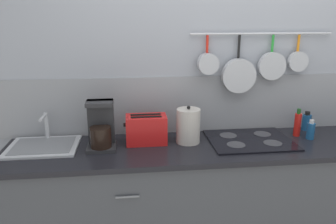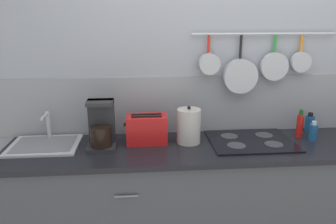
% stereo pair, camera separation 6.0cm
% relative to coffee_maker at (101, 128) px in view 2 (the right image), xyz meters
% --- Properties ---
extents(wall_back, '(7.20, 0.16, 2.60)m').
position_rel_coffee_maker_xyz_m(wall_back, '(0.95, 0.28, 0.25)').
color(wall_back, '#999EA8').
rests_on(wall_back, ground_plane).
extents(cabinet_base, '(3.16, 0.55, 0.86)m').
position_rel_coffee_maker_xyz_m(cabinet_base, '(0.95, -0.05, -0.59)').
color(cabinet_base, '#3F4247').
rests_on(cabinet_base, ground_plane).
extents(countertop, '(3.20, 0.57, 0.03)m').
position_rel_coffee_maker_xyz_m(countertop, '(0.95, -0.05, -0.15)').
color(countertop, black).
rests_on(countertop, cabinet_base).
extents(sink_basin, '(0.45, 0.36, 0.20)m').
position_rel_coffee_maker_xyz_m(sink_basin, '(-0.38, 0.05, -0.11)').
color(sink_basin, '#B7BABF').
rests_on(sink_basin, countertop).
extents(coffee_maker, '(0.19, 0.18, 0.32)m').
position_rel_coffee_maker_xyz_m(coffee_maker, '(0.00, 0.00, 0.00)').
color(coffee_maker, '#262628').
rests_on(coffee_maker, countertop).
extents(toaster, '(0.29, 0.16, 0.20)m').
position_rel_coffee_maker_xyz_m(toaster, '(0.30, 0.05, -0.03)').
color(toaster, red).
rests_on(toaster, countertop).
extents(kettle, '(0.16, 0.16, 0.26)m').
position_rel_coffee_maker_xyz_m(kettle, '(0.58, 0.03, -0.01)').
color(kettle, beige).
rests_on(kettle, countertop).
extents(cooktop, '(0.57, 0.45, 0.01)m').
position_rel_coffee_maker_xyz_m(cooktop, '(1.01, 0.00, -0.12)').
color(cooktop, black).
rests_on(cooktop, countertop).
extents(bottle_sesame_oil, '(0.05, 0.05, 0.20)m').
position_rel_coffee_maker_xyz_m(bottle_sesame_oil, '(1.39, 0.06, -0.04)').
color(bottle_sesame_oil, red).
rests_on(bottle_sesame_oil, countertop).
extents(bottle_hot_sauce, '(0.05, 0.05, 0.14)m').
position_rel_coffee_maker_xyz_m(bottle_hot_sauce, '(1.45, -0.01, -0.07)').
color(bottle_hot_sauce, navy).
rests_on(bottle_hot_sauce, countertop).
extents(bottle_olive_oil, '(0.07, 0.07, 0.14)m').
position_rel_coffee_maker_xyz_m(bottle_olive_oil, '(1.52, 0.18, -0.07)').
color(bottle_olive_oil, navy).
rests_on(bottle_olive_oil, countertop).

